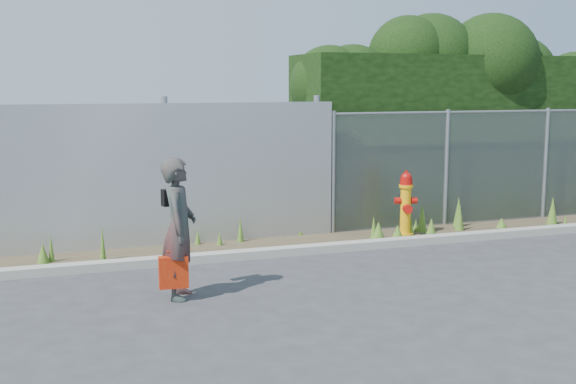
# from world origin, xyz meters

# --- Properties ---
(ground) EXTENTS (80.00, 80.00, 0.00)m
(ground) POSITION_xyz_m (0.00, 0.00, 0.00)
(ground) COLOR #363638
(ground) RESTS_ON ground
(curb) EXTENTS (16.00, 0.22, 0.12)m
(curb) POSITION_xyz_m (0.00, 1.80, 0.06)
(curb) COLOR #9A958B
(curb) RESTS_ON ground
(weed_strip) EXTENTS (16.00, 1.33, 0.53)m
(weed_strip) POSITION_xyz_m (0.63, 2.48, 0.10)
(weed_strip) COLOR #443826
(weed_strip) RESTS_ON ground
(corrugated_fence) EXTENTS (8.50, 0.21, 2.30)m
(corrugated_fence) POSITION_xyz_m (-3.25, 3.01, 1.10)
(corrugated_fence) COLOR #A8ABAF
(corrugated_fence) RESTS_ON ground
(chainlink_fence) EXTENTS (6.50, 0.07, 2.05)m
(chainlink_fence) POSITION_xyz_m (4.25, 3.00, 1.03)
(chainlink_fence) COLOR gray
(chainlink_fence) RESTS_ON ground
(hedge) EXTENTS (7.43, 2.13, 3.80)m
(hedge) POSITION_xyz_m (4.30, 4.06, 2.05)
(hedge) COLOR black
(hedge) RESTS_ON ground
(fire_hydrant) EXTENTS (0.37, 0.33, 1.09)m
(fire_hydrant) POSITION_xyz_m (2.09, 2.39, 0.53)
(fire_hydrant) COLOR #EEA90C
(fire_hydrant) RESTS_ON ground
(woman) EXTENTS (0.56, 0.70, 1.65)m
(woman) POSITION_xyz_m (-2.05, 0.22, 0.83)
(woman) COLOR #0D574E
(woman) RESTS_ON ground
(red_tote_bag) EXTENTS (0.33, 0.12, 0.44)m
(red_tote_bag) POSITION_xyz_m (-2.16, 0.07, 0.35)
(red_tote_bag) COLOR #B5330A
(black_shoulder_bag) EXTENTS (0.27, 0.11, 0.20)m
(black_shoulder_bag) POSITION_xyz_m (-2.07, 0.45, 1.16)
(black_shoulder_bag) COLOR black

